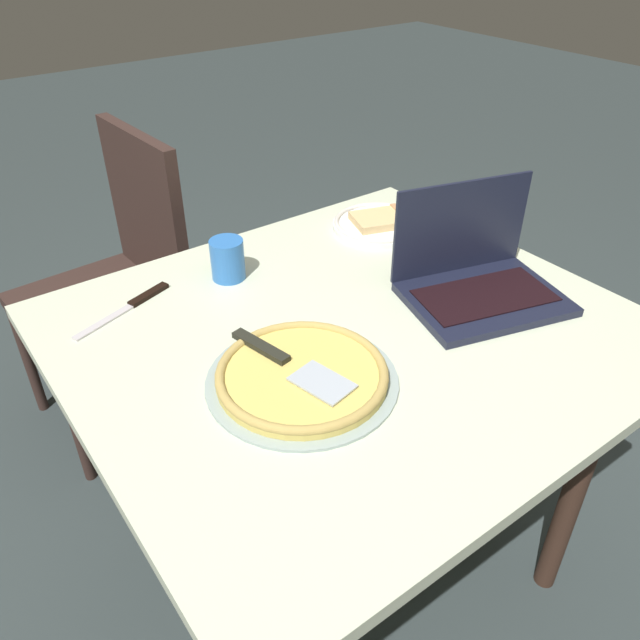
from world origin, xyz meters
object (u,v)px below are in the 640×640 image
(dining_table, at_px, (350,360))
(table_knife, at_px, (132,305))
(chair_near, at_px, (119,272))
(laptop, at_px, (477,276))
(pizza_plate, at_px, (379,223))
(drink_cup, at_px, (227,259))
(pizza_tray, at_px, (302,375))

(dining_table, relative_size, table_knife, 4.59)
(chair_near, bearing_deg, laptop, -153.14)
(laptop, height_order, pizza_plate, laptop)
(pizza_plate, xyz_separation_m, chair_near, (0.58, 0.53, -0.24))
(drink_cup, height_order, chair_near, chair_near)
(pizza_plate, distance_m, drink_cup, 0.45)
(drink_cup, xyz_separation_m, chair_near, (0.57, 0.08, -0.28))
(pizza_plate, height_order, drink_cup, drink_cup)
(laptop, distance_m, drink_cup, 0.56)
(dining_table, distance_m, pizza_plate, 0.48)
(pizza_plate, height_order, table_knife, pizza_plate)
(dining_table, height_order, drink_cup, drink_cup)
(laptop, xyz_separation_m, pizza_tray, (-0.02, 0.48, -0.03))
(dining_table, xyz_separation_m, chair_near, (0.90, 0.18, -0.14))
(laptop, bearing_deg, pizza_tray, 92.52)
(laptop, xyz_separation_m, chair_near, (0.96, 0.49, -0.27))
(table_knife, height_order, chair_near, chair_near)
(table_knife, bearing_deg, laptop, -122.48)
(drink_cup, bearing_deg, laptop, -133.66)
(pizza_plate, height_order, chair_near, chair_near)
(table_knife, distance_m, chair_near, 0.62)
(chair_near, bearing_deg, drink_cup, -171.87)
(pizza_plate, bearing_deg, chair_near, 42.31)
(dining_table, bearing_deg, pizza_tray, 114.76)
(table_knife, relative_size, drink_cup, 2.55)
(dining_table, relative_size, pizza_plate, 4.56)
(pizza_plate, bearing_deg, dining_table, 132.13)
(table_knife, bearing_deg, pizza_plate, -92.27)
(chair_near, bearing_deg, pizza_plate, -137.69)
(pizza_plate, relative_size, table_knife, 1.01)
(pizza_plate, xyz_separation_m, drink_cup, (0.01, 0.45, 0.03))
(pizza_plate, xyz_separation_m, table_knife, (0.03, 0.68, -0.01))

